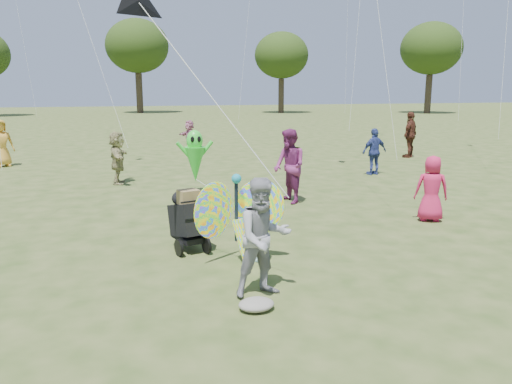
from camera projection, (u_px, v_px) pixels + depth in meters
ground at (299, 284)px, 7.34m from camera, size 160.00×160.00×0.00m
child_girl at (261, 230)px, 8.24m from camera, size 0.45×0.37×1.06m
adult_man at (264, 238)px, 6.80m from camera, size 0.86×0.70×1.66m
grey_bag at (256, 304)px, 6.47m from camera, size 0.47×0.39×0.15m
crowd_a at (432, 188)px, 10.73m from camera, size 0.83×0.73×1.43m
crowd_c at (374, 152)px, 16.55m from camera, size 0.94×0.47×1.55m
crowd_d at (118, 158)px, 14.95m from camera, size 0.64×1.51×1.58m
crowd_e at (289, 166)px, 12.40m from camera, size 0.82×0.99×1.86m
crowd_g at (1, 143)px, 18.27m from camera, size 1.00×0.86×1.74m
crowd_h at (410, 135)px, 20.69m from camera, size 1.18×1.02×1.91m
crowd_j at (190, 136)px, 22.38m from camera, size 0.81×1.41×1.45m
jogging_stroller at (188, 215)px, 8.87m from camera, size 0.66×1.11×1.09m
butterfly_kite at (238, 219)px, 8.12m from camera, size 1.74×0.75×1.68m
delta_kite_rig at (139, 3)px, 7.00m from camera, size 2.28×1.57×3.10m
alien_kite at (195, 158)px, 13.53m from camera, size 1.12×0.69×1.74m
tree_line at (162, 47)px, 49.08m from camera, size 91.78×33.60×10.79m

